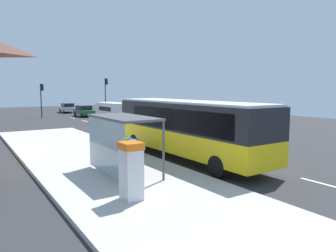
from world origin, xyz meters
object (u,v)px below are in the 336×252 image
Objects in this scene: traffic_light_near_side at (106,91)px; recycling_bin_green at (128,146)px; ticket_machine at (131,170)px; bus_shelter at (117,130)px; recycling_bin_blue at (134,148)px; traffic_light_far_side at (42,95)px; recycling_bin_yellow at (123,144)px; white_van at (113,111)px; sedan_near at (67,108)px; sedan_far at (84,111)px; bus at (187,126)px.

recycling_bin_green is at bearing -109.55° from traffic_light_near_side.
ticket_machine is 3.47m from bus_shelter.
traffic_light_far_side is at bearing 87.80° from recycling_bin_blue.
recycling_bin_blue and recycling_bin_yellow have the same top height.
white_van is 17.62m from recycling_bin_yellow.
sedan_near is at bearing 79.91° from recycling_bin_blue.
traffic_light_near_side is at bearing 68.87° from bus_shelter.
ticket_machine is at bearing -105.74° from sedan_far.
white_van is 2.72× the size of ticket_machine.
sedan_near reaches higher than recycling_bin_yellow.
bus reaches higher than recycling_bin_blue.
recycling_bin_green is (-6.50, -35.82, -0.14)m from sedan_near.
sedan_near is 4.72× the size of recycling_bin_yellow.
bus_shelter is at bearing -111.13° from traffic_light_near_side.
sedan_far is (0.10, 10.36, -0.55)m from white_van.
recycling_bin_blue is 0.24× the size of bus_shelter.
white_van is 22.34m from bus_shelter.
recycling_bin_green is at bearing -100.28° from sedan_near.
ticket_machine is (-9.63, -34.18, 0.38)m from sedan_far.
traffic_light_far_side is (-5.39, 0.65, 2.24)m from sedan_far.
sedan_near reaches higher than recycling_bin_green.
recycling_bin_yellow is 4.97m from bus_shelter.
bus_shelter reaches higher than recycling_bin_green.
traffic_light_far_side is at bearing 174.68° from traffic_light_near_side.
recycling_bin_green is 0.24× the size of bus_shelter.
recycling_bin_blue is 3.85m from bus_shelter.
recycling_bin_green is at bearing 57.74° from bus_shelter.
sedan_far is 4.22m from traffic_light_near_side.
sedan_near is 37.10m from recycling_bin_blue.
bus is at bearing -87.38° from traffic_light_far_side.
sedan_near is at bearing 77.24° from ticket_machine.
bus is 30.30m from traffic_light_far_side.
bus_shelter reaches higher than sedan_near.
traffic_light_far_side reaches higher than sedan_far.
bus_shelter reaches higher than recycling_bin_yellow.
ticket_machine is 0.36× the size of traffic_light_near_side.
sedan_near is 1.01× the size of sedan_far.
sedan_far is (0.00, -8.37, 0.00)m from sedan_near.
bus is 2.09× the size of white_van.
traffic_light_near_side reaches higher than recycling_bin_yellow.
traffic_light_near_side is 1.18× the size of traffic_light_far_side.
ticket_machine is at bearing -115.01° from recycling_bin_green.
recycling_bin_yellow is (-6.40, -16.40, -0.69)m from white_van.
traffic_light_near_side is at bearing -5.32° from traffic_light_far_side.
ticket_machine is (-9.63, -42.55, 0.38)m from sedan_near.
ticket_machine is 7.43m from recycling_bin_green.
sedan_far is 0.83× the size of traffic_light_near_side.
white_van is at bearing -64.31° from traffic_light_far_side.
recycling_bin_green is (-6.50, -27.46, -0.14)m from sedan_far.
recycling_bin_yellow is at bearing -100.48° from sedan_near.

